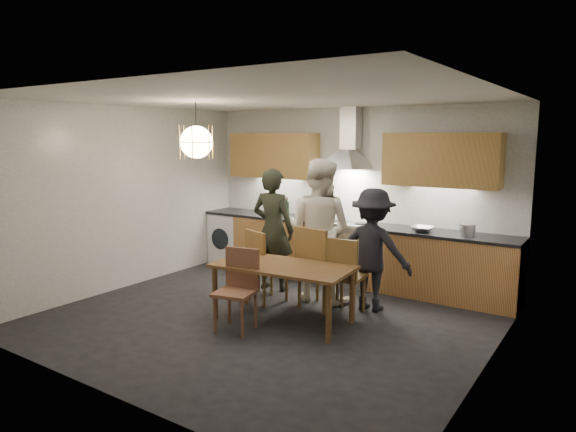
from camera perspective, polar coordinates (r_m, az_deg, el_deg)
The scene contains 17 objects.
ground at distance 6.32m, azimuth -2.27°, elevation -11.27°, with size 5.00×5.00×0.00m, color black.
room_shell at distance 5.95m, azimuth -2.38°, elevation 4.35°, with size 5.02×4.52×2.61m.
counter_run at distance 7.78m, azimuth 6.34°, elevation -3.99°, with size 5.00×0.62×0.90m.
range_stove at distance 7.79m, azimuth 6.17°, elevation -4.03°, with size 0.90×0.60×0.92m.
wall_fixtures at distance 7.70m, azimuth 6.77°, elevation 6.57°, with size 4.30×0.54×1.10m.
pendant_lamp at distance 6.50m, azimuth -10.14°, elevation 8.08°, with size 0.43×0.43×0.70m.
dining_table at distance 6.04m, azimuth -0.58°, elevation -6.18°, with size 1.69×0.96×0.69m.
chair_back_left at distance 6.76m, azimuth -2.89°, elevation -5.02°, with size 0.56×0.56×0.96m.
chair_back_mid at distance 6.45m, azimuth 3.16°, elevation -5.22°, with size 0.53×0.53×1.06m.
chair_back_right at distance 6.27m, azimuth 6.13°, elevation -6.12°, with size 0.48×0.48×0.97m.
chair_front at distance 5.86m, azimuth -5.51°, elevation -7.49°, with size 0.49×0.49×0.92m.
person_left at distance 7.25m, azimuth -1.67°, elevation -1.53°, with size 0.63×0.41×1.73m, color black.
person_mid at distance 6.78m, azimuth 3.43°, elevation -1.60°, with size 0.92×0.71×1.89m, color white.
person_right at distance 6.51m, azimuth 9.38°, elevation -3.71°, with size 0.99×0.57×1.54m, color black.
mixing_bowl at distance 7.13m, azimuth 14.72°, elevation -1.42°, with size 0.30×0.30×0.07m, color silver.
stock_pot at distance 7.03m, azimuth 19.29°, elevation -1.48°, with size 0.20×0.20×0.14m, color #ADAEB1.
wine_bottles at distance 8.42m, azimuth -1.26°, elevation 1.15°, with size 0.47×0.07×0.29m.
Camera 1 is at (3.50, -4.79, 2.18)m, focal length 32.00 mm.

